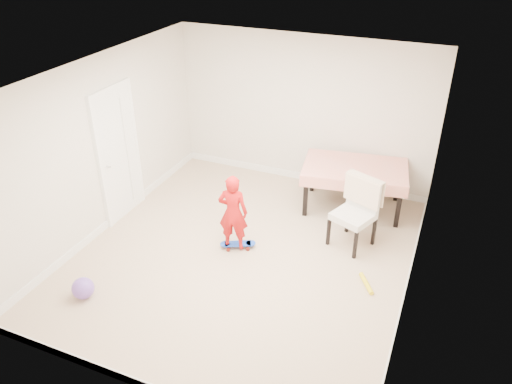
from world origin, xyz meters
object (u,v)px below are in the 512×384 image
at_px(dining_chair, 353,214).
at_px(child, 233,215).
at_px(skateboard, 238,245).
at_px(dining_table, 353,187).
at_px(balloon, 83,288).

xyz_separation_m(dining_chair, child, (-1.53, -0.75, 0.05)).
distance_m(dining_chair, skateboard, 1.72).
bearing_deg(dining_table, child, -135.52).
bearing_deg(dining_chair, skateboard, -132.33).
height_order(dining_chair, child, child).
bearing_deg(skateboard, child, -171.90).
xyz_separation_m(dining_table, skateboard, (-1.26, -1.75, -0.34)).
height_order(dining_table, child, child).
bearing_deg(balloon, dining_table, 52.96).
relative_size(child, balloon, 4.12).
relative_size(dining_chair, child, 0.91).
height_order(child, balloon, child).
bearing_deg(child, dining_chair, -165.29).
distance_m(dining_table, balloon, 4.35).
bearing_deg(dining_chair, dining_table, 124.35).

